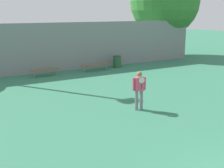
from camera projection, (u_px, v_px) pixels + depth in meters
name	position (u px, v px, depth m)	size (l,w,h in m)	color
tennis_player	(139.00, 88.00, 13.08)	(0.57, 0.47, 1.66)	slate
bench_courtside_near	(95.00, 65.00, 21.99)	(2.18, 0.40, 0.46)	brown
bench_courtside_far	(45.00, 70.00, 20.12)	(1.82, 0.40, 0.46)	brown
trash_bin	(117.00, 62.00, 23.26)	(0.61, 0.61, 0.86)	#235B33
back_fence	(35.00, 49.00, 20.66)	(27.28, 0.06, 3.36)	gray
tree_green_tall	(165.00, 1.00, 28.20)	(6.28, 6.28, 8.13)	brown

